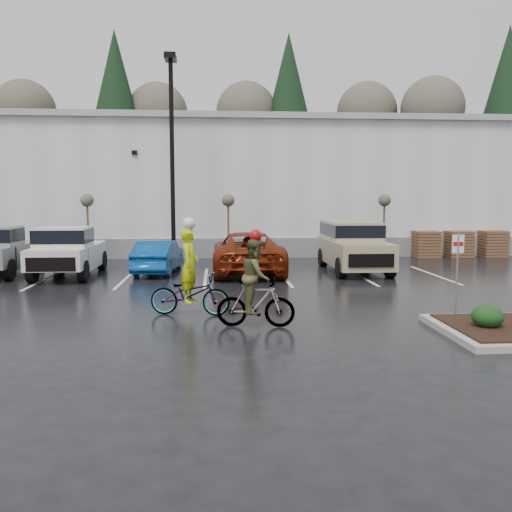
{
  "coord_description": "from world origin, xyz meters",
  "views": [
    {
      "loc": [
        -2.11,
        -12.55,
        3.12
      ],
      "look_at": [
        -0.89,
        3.7,
        1.3
      ],
      "focal_mm": 38.0,
      "sensor_mm": 36.0,
      "label": 1
    }
  ],
  "objects": [
    {
      "name": "ground",
      "position": [
        0.0,
        0.0,
        0.0
      ],
      "size": [
        120.0,
        120.0,
        0.0
      ],
      "primitive_type": "plane",
      "color": "black",
      "rests_on": "ground"
    },
    {
      "name": "warehouse",
      "position": [
        0.0,
        21.99,
        3.65
      ],
      "size": [
        60.5,
        15.5,
        7.2
      ],
      "color": "silver",
      "rests_on": "ground"
    },
    {
      "name": "wooded_ridge",
      "position": [
        0.0,
        45.0,
        3.0
      ],
      "size": [
        80.0,
        25.0,
        6.0
      ],
      "primitive_type": "cube",
      "color": "#2B3F1A",
      "rests_on": "ground"
    },
    {
      "name": "lamppost",
      "position": [
        -4.0,
        12.0,
        5.69
      ],
      "size": [
        0.5,
        1.0,
        9.22
      ],
      "color": "black",
      "rests_on": "ground"
    },
    {
      "name": "sapling_west",
      "position": [
        -8.0,
        13.0,
        2.73
      ],
      "size": [
        0.6,
        0.6,
        3.2
      ],
      "color": "#533621",
      "rests_on": "ground"
    },
    {
      "name": "sapling_mid",
      "position": [
        -1.5,
        13.0,
        2.73
      ],
      "size": [
        0.6,
        0.6,
        3.2
      ],
      "color": "#533621",
      "rests_on": "ground"
    },
    {
      "name": "sapling_east",
      "position": [
        6.0,
        13.0,
        2.73
      ],
      "size": [
        0.6,
        0.6,
        3.2
      ],
      "color": "#533621",
      "rests_on": "ground"
    },
    {
      "name": "pallet_stack_a",
      "position": [
        8.5,
        14.0,
        0.68
      ],
      "size": [
        1.2,
        1.2,
        1.35
      ],
      "primitive_type": "cube",
      "color": "#533621",
      "rests_on": "ground"
    },
    {
      "name": "pallet_stack_b",
      "position": [
        10.2,
        14.0,
        0.68
      ],
      "size": [
        1.2,
        1.2,
        1.35
      ],
      "primitive_type": "cube",
      "color": "#533621",
      "rests_on": "ground"
    },
    {
      "name": "pallet_stack_c",
      "position": [
        12.0,
        14.0,
        0.68
      ],
      "size": [
        1.2,
        1.2,
        1.35
      ],
      "primitive_type": "cube",
      "color": "#533621",
      "rests_on": "ground"
    },
    {
      "name": "shrub_a",
      "position": [
        4.0,
        -1.0,
        0.41
      ],
      "size": [
        0.7,
        0.7,
        0.52
      ],
      "primitive_type": "ellipsoid",
      "color": "#123514",
      "rests_on": "curb_island"
    },
    {
      "name": "fire_lane_sign",
      "position": [
        3.8,
        0.2,
        1.41
      ],
      "size": [
        0.3,
        0.05,
        2.2
      ],
      "color": "gray",
      "rests_on": "ground"
    },
    {
      "name": "pickup_silver",
      "position": [
        -10.63,
        9.66,
        0.98
      ],
      "size": [
        2.1,
        5.2,
        1.96
      ],
      "primitive_type": null,
      "color": "#919598",
      "rests_on": "ground"
    },
    {
      "name": "pickup_white",
      "position": [
        -7.8,
        9.06,
        0.98
      ],
      "size": [
        2.1,
        5.2,
        1.96
      ],
      "primitive_type": null,
      "color": "silver",
      "rests_on": "ground"
    },
    {
      "name": "car_blue",
      "position": [
        -4.42,
        9.47,
        0.67
      ],
      "size": [
        1.81,
        4.18,
        1.34
      ],
      "primitive_type": "imported",
      "rotation": [
        0.0,
        0.0,
        3.04
      ],
      "color": "#0D4997",
      "rests_on": "ground"
    },
    {
      "name": "car_red",
      "position": [
        -0.81,
        9.29,
        0.83
      ],
      "size": [
        2.83,
        6.01,
        1.66
      ],
      "primitive_type": "imported",
      "rotation": [
        0.0,
        0.0,
        3.13
      ],
      "color": "maroon",
      "rests_on": "ground"
    },
    {
      "name": "suv_tan",
      "position": [
        3.58,
        9.28,
        1.03
      ],
      "size": [
        2.2,
        5.1,
        2.06
      ],
      "primitive_type": null,
      "color": "tan",
      "rests_on": "ground"
    },
    {
      "name": "cyclist_hivis",
      "position": [
        -2.79,
        1.5,
        0.78
      ],
      "size": [
        2.22,
        1.15,
        2.56
      ],
      "rotation": [
        0.0,
        0.0,
        1.37
      ],
      "color": "#3F3F44",
      "rests_on": "ground"
    },
    {
      "name": "cyclist_olive",
      "position": [
        -1.17,
        0.08,
        0.85
      ],
      "size": [
        1.85,
        0.92,
        2.33
      ],
      "rotation": [
        0.0,
        0.0,
        1.43
      ],
      "color": "#3F3F44",
      "rests_on": "ground"
    }
  ]
}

